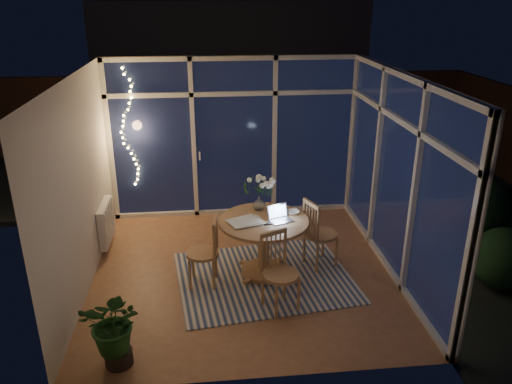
{
  "coord_description": "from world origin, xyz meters",
  "views": [
    {
      "loc": [
        -0.47,
        -5.81,
        3.5
      ],
      "look_at": [
        0.17,
        0.25,
        1.05
      ],
      "focal_mm": 35.0,
      "sensor_mm": 36.0,
      "label": 1
    }
  ],
  "objects_px": {
    "chair_right": "(321,233)",
    "flower_vase": "(259,202)",
    "chair_left": "(202,252)",
    "dining_table": "(264,247)",
    "potted_plant": "(116,333)",
    "laptop": "(281,214)",
    "chair_front": "(281,273)"
  },
  "relations": [
    {
      "from": "chair_right",
      "to": "flower_vase",
      "type": "xyz_separation_m",
      "value": [
        -0.82,
        0.19,
        0.4
      ]
    },
    {
      "from": "chair_right",
      "to": "chair_left",
      "type": "bearing_deg",
      "value": 79.48
    },
    {
      "from": "dining_table",
      "to": "potted_plant",
      "type": "relative_size",
      "value": 1.52
    },
    {
      "from": "chair_right",
      "to": "potted_plant",
      "type": "distance_m",
      "value": 3.0
    },
    {
      "from": "chair_left",
      "to": "chair_right",
      "type": "relative_size",
      "value": 0.95
    },
    {
      "from": "potted_plant",
      "to": "flower_vase",
      "type": "bearing_deg",
      "value": 49.59
    },
    {
      "from": "chair_right",
      "to": "flower_vase",
      "type": "distance_m",
      "value": 0.93
    },
    {
      "from": "laptop",
      "to": "potted_plant",
      "type": "relative_size",
      "value": 0.37
    },
    {
      "from": "dining_table",
      "to": "laptop",
      "type": "height_order",
      "value": "laptop"
    },
    {
      "from": "laptop",
      "to": "chair_right",
      "type": "bearing_deg",
      "value": -1.7
    },
    {
      "from": "chair_front",
      "to": "laptop",
      "type": "xyz_separation_m",
      "value": [
        0.11,
        0.75,
        0.41
      ]
    },
    {
      "from": "chair_left",
      "to": "chair_front",
      "type": "distance_m",
      "value": 1.1
    },
    {
      "from": "laptop",
      "to": "flower_vase",
      "type": "height_order",
      "value": "flower_vase"
    },
    {
      "from": "flower_vase",
      "to": "chair_right",
      "type": "bearing_deg",
      "value": -13.07
    },
    {
      "from": "chair_front",
      "to": "potted_plant",
      "type": "height_order",
      "value": "chair_front"
    },
    {
      "from": "dining_table",
      "to": "chair_front",
      "type": "height_order",
      "value": "chair_front"
    },
    {
      "from": "chair_front",
      "to": "flower_vase",
      "type": "distance_m",
      "value": 1.22
    },
    {
      "from": "flower_vase",
      "to": "potted_plant",
      "type": "relative_size",
      "value": 0.28
    },
    {
      "from": "chair_left",
      "to": "potted_plant",
      "type": "bearing_deg",
      "value": -24.38
    },
    {
      "from": "laptop",
      "to": "chair_left",
      "type": "bearing_deg",
      "value": 165.86
    },
    {
      "from": "chair_left",
      "to": "potted_plant",
      "type": "distance_m",
      "value": 1.65
    },
    {
      "from": "chair_left",
      "to": "laptop",
      "type": "distance_m",
      "value": 1.1
    },
    {
      "from": "dining_table",
      "to": "potted_plant",
      "type": "distance_m",
      "value": 2.29
    },
    {
      "from": "chair_left",
      "to": "chair_front",
      "type": "height_order",
      "value": "chair_front"
    },
    {
      "from": "chair_left",
      "to": "chair_right",
      "type": "xyz_separation_m",
      "value": [
        1.59,
        0.32,
        0.02
      ]
    },
    {
      "from": "dining_table",
      "to": "chair_right",
      "type": "xyz_separation_m",
      "value": [
        0.8,
        0.15,
        0.1
      ]
    },
    {
      "from": "potted_plant",
      "to": "laptop",
      "type": "bearing_deg",
      "value": 39.13
    },
    {
      "from": "flower_vase",
      "to": "chair_front",
      "type": "bearing_deg",
      "value": -83.42
    },
    {
      "from": "chair_front",
      "to": "flower_vase",
      "type": "height_order",
      "value": "flower_vase"
    },
    {
      "from": "laptop",
      "to": "dining_table",
      "type": "bearing_deg",
      "value": 145.24
    },
    {
      "from": "dining_table",
      "to": "chair_front",
      "type": "distance_m",
      "value": 0.81
    },
    {
      "from": "chair_right",
      "to": "flower_vase",
      "type": "height_order",
      "value": "flower_vase"
    }
  ]
}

